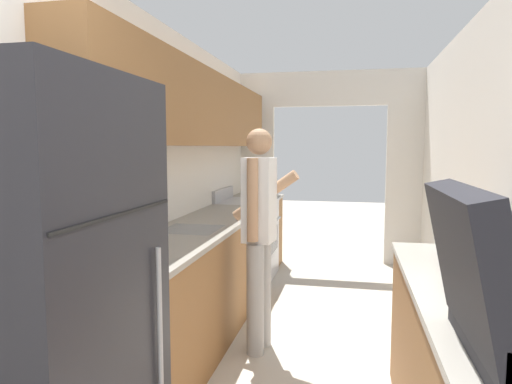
% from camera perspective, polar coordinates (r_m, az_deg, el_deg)
% --- Properties ---
extents(wall_left, '(0.38, 7.67, 2.50)m').
position_cam_1_polar(wall_left, '(3.58, -11.85, 5.25)').
color(wall_left, white).
rests_on(wall_left, ground_plane).
extents(wall_far_with_doorway, '(2.77, 0.06, 2.50)m').
position_cam_1_polar(wall_far_with_doorway, '(6.09, 9.07, 4.67)').
color(wall_far_with_doorway, white).
rests_on(wall_far_with_doorway, ground_plane).
extents(counter_left, '(0.62, 4.04, 0.90)m').
position_cam_1_polar(counter_left, '(3.96, -6.11, -10.06)').
color(counter_left, brown).
rests_on(counter_left, ground_plane).
extents(refrigerator, '(0.72, 0.83, 1.79)m').
position_cam_1_polar(refrigerator, '(1.96, -25.43, -13.64)').
color(refrigerator, black).
rests_on(refrigerator, ground_plane).
extents(range_oven, '(0.66, 0.76, 1.04)m').
position_cam_1_polar(range_oven, '(5.34, -1.09, -5.84)').
color(range_oven, '#B7B7BC').
rests_on(range_oven, ground_plane).
extents(person, '(0.53, 0.40, 1.65)m').
position_cam_1_polar(person, '(3.37, 0.39, -5.17)').
color(person, '#9E9E9E').
rests_on(person, ground_plane).
extents(microwave, '(0.35, 0.53, 0.28)m').
position_cam_1_polar(microwave, '(2.70, 26.48, -5.27)').
color(microwave, black).
rests_on(microwave, counter_right).
extents(book_stack, '(0.27, 0.33, 0.11)m').
position_cam_1_polar(book_stack, '(2.16, 26.49, -10.22)').
color(book_stack, '#33894C').
rests_on(book_stack, counter_right).
extents(knife, '(0.17, 0.31, 0.02)m').
position_cam_1_polar(knife, '(5.81, 0.12, -0.41)').
color(knife, '#B7B7BC').
rests_on(knife, counter_left).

